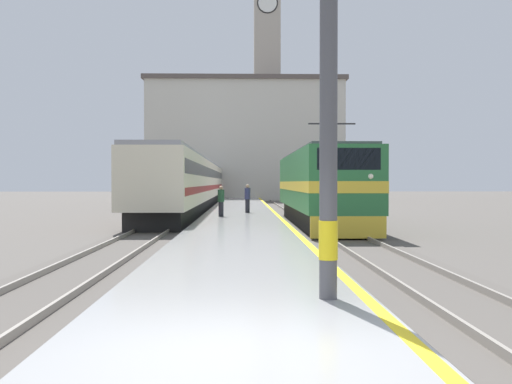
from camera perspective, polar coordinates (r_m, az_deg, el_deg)
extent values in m
plane|color=#514C47|center=(36.82, -1.42, -2.38)|extent=(200.00, 200.00, 0.00)
cube|color=#999999|center=(31.82, -1.43, -2.59)|extent=(4.25, 140.00, 0.35)
cube|color=yellow|center=(31.87, 2.12, -2.27)|extent=(0.20, 140.00, 0.00)
cube|color=#514C47|center=(32.06, 5.60, -2.86)|extent=(2.84, 140.00, 0.02)
cube|color=gray|center=(31.98, 4.33, -2.72)|extent=(0.07, 140.00, 0.14)
cube|color=gray|center=(32.15, 6.87, -2.71)|extent=(0.07, 140.00, 0.14)
cube|color=#514C47|center=(32.06, -8.16, -2.87)|extent=(2.83, 140.00, 0.02)
cube|color=gray|center=(32.15, -9.43, -2.72)|extent=(0.07, 140.00, 0.14)
cube|color=gray|center=(31.97, -6.88, -2.73)|extent=(0.07, 140.00, 0.14)
cube|color=black|center=(30.13, 6.04, -2.27)|extent=(2.46, 15.28, 0.90)
cube|color=#286B38|center=(30.09, 6.05, 1.09)|extent=(2.90, 16.60, 2.63)
cube|color=gold|center=(30.09, 6.05, 0.59)|extent=(2.92, 16.62, 0.44)
cube|color=gold|center=(22.09, 8.76, -3.32)|extent=(2.75, 0.30, 0.81)
cube|color=black|center=(21.95, 8.82, 3.14)|extent=(2.32, 0.12, 0.80)
sphere|color=white|center=(21.77, 6.76, 1.49)|extent=(0.20, 0.20, 0.20)
sphere|color=white|center=(22.05, 10.87, 1.48)|extent=(0.20, 0.20, 0.20)
cube|color=#4C4C51|center=(30.12, 6.06, 3.71)|extent=(2.61, 15.77, 0.12)
cylinder|color=#333333|center=(25.71, 7.35, 5.43)|extent=(0.06, 0.63, 1.03)
cylinder|color=#333333|center=(26.40, 7.12, 5.31)|extent=(0.06, 0.63, 1.03)
cube|color=#262626|center=(26.10, 7.24, 6.46)|extent=(2.03, 0.08, 0.06)
cube|color=black|center=(48.25, -5.85, -1.06)|extent=(2.46, 45.89, 0.90)
cube|color=beige|center=(48.22, -5.85, 1.10)|extent=(2.90, 47.80, 2.75)
cube|color=black|center=(48.22, -5.85, 1.75)|extent=(2.92, 46.84, 0.64)
cube|color=maroon|center=(48.22, -5.85, 0.45)|extent=(2.92, 46.84, 0.36)
cube|color=gray|center=(48.25, -5.85, 2.85)|extent=(2.67, 47.80, 0.20)
cylinder|color=#4C4C51|center=(9.38, 6.93, 11.88)|extent=(0.27, 0.27, 7.13)
cylinder|color=yellow|center=(9.25, 6.89, -4.57)|extent=(0.29, 0.29, 0.60)
cylinder|color=#23232D|center=(31.14, -3.35, -1.65)|extent=(0.26, 0.26, 0.76)
cylinder|color=#234C33|center=(31.12, -3.35, -0.37)|extent=(0.34, 0.34, 0.63)
sphere|color=tan|center=(31.11, -3.35, 0.41)|extent=(0.21, 0.21, 0.21)
cylinder|color=#23232D|center=(35.10, -0.82, -1.33)|extent=(0.26, 0.26, 0.79)
cylinder|color=navy|center=(35.08, -0.82, -0.16)|extent=(0.34, 0.34, 0.66)
sphere|color=tan|center=(35.07, -0.82, 0.55)|extent=(0.21, 0.21, 0.21)
cube|color=#ADA393|center=(78.84, 1.05, 9.33)|extent=(3.37, 3.37, 27.26)
cylinder|color=black|center=(79.62, 1.10, 17.56)|extent=(2.66, 0.06, 2.66)
cylinder|color=white|center=(79.59, 1.10, 17.57)|extent=(2.36, 0.10, 2.36)
cube|color=beige|center=(71.84, -1.05, 4.76)|extent=(22.83, 7.88, 13.84)
cube|color=#564C47|center=(72.67, -1.05, 10.41)|extent=(23.43, 8.48, 0.50)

